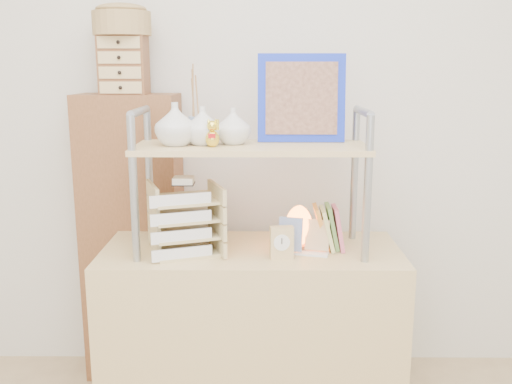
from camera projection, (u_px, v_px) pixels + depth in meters
desk at (251, 334)px, 2.38m from camera, size 1.20×0.50×0.75m
cabinet at (133, 239)px, 2.68m from camera, size 0.46×0.26×1.35m
hutch at (239, 140)px, 2.21m from camera, size 0.90×0.34×0.77m
letter_tray at (185, 223)px, 2.23m from camera, size 0.31×0.31×0.31m
salt_lamp at (299, 227)px, 2.28m from camera, size 0.12×0.11×0.18m
desk_clock at (282, 242)px, 2.17m from camera, size 0.09×0.05×0.13m
postcard_stand at (303, 243)px, 2.23m from camera, size 0.21×0.10×0.14m
drawer_chest at (124, 65)px, 2.49m from camera, size 0.20×0.16×0.25m
woven_basket at (122, 24)px, 2.45m from camera, size 0.25×0.25×0.10m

